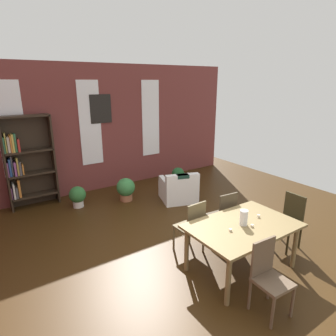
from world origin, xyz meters
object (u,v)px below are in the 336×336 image
at_px(dining_chair_near_left, 268,275).
at_px(potted_plant_window, 178,175).
at_px(vase_on_table, 244,218).
at_px(potted_plant_corner, 78,196).
at_px(bookshelf_tall, 26,162).
at_px(dining_table, 243,230).
at_px(potted_plant_by_shelf, 126,189).
at_px(armchair_white, 179,190).
at_px(dining_chair_head_right, 289,219).
at_px(dining_chair_far_right, 223,215).
at_px(dining_chair_far_left, 192,226).

relative_size(dining_chair_near_left, potted_plant_window, 2.05).
bearing_deg(vase_on_table, potted_plant_corner, 110.44).
height_order(vase_on_table, bookshelf_tall, bookshelf_tall).
distance_m(dining_table, dining_chair_near_left, 0.86).
bearing_deg(potted_plant_by_shelf, armchair_white, -33.94).
distance_m(dining_chair_near_left, bookshelf_tall, 5.50).
distance_m(dining_chair_near_left, dining_chair_head_right, 1.73).
relative_size(vase_on_table, armchair_white, 0.23).
bearing_deg(dining_table, potted_plant_corner, 110.43).
bearing_deg(potted_plant_corner, potted_plant_window, 0.35).
xyz_separation_m(bookshelf_tall, potted_plant_window, (3.77, -0.65, -0.82)).
bearing_deg(bookshelf_tall, dining_chair_far_right, -53.86).
relative_size(dining_chair_far_right, bookshelf_tall, 0.45).
bearing_deg(dining_table, potted_plant_window, 68.13).
xyz_separation_m(vase_on_table, potted_plant_corner, (-1.38, 3.70, -0.60)).
bearing_deg(dining_chair_far_left, vase_on_table, -64.40).
distance_m(vase_on_table, dining_chair_head_right, 1.24).
bearing_deg(dining_chair_head_right, potted_plant_by_shelf, 113.22).
height_order(dining_chair_far_left, bookshelf_tall, bookshelf_tall).
distance_m(dining_table, dining_chair_head_right, 1.20).
height_order(dining_chair_near_left, dining_chair_far_left, same).
bearing_deg(vase_on_table, dining_chair_far_left, 115.60).
bearing_deg(dining_chair_far_left, armchair_white, 59.44).
bearing_deg(vase_on_table, dining_chair_near_left, -115.51).
distance_m(dining_table, potted_plant_by_shelf, 3.46).
xyz_separation_m(potted_plant_corner, potted_plant_window, (2.87, 0.02, -0.02)).
distance_m(dining_chair_head_right, dining_chair_far_left, 1.73).
bearing_deg(potted_plant_window, dining_chair_head_right, -94.67).
distance_m(dining_table, bookshelf_tall, 4.94).
xyz_separation_m(bookshelf_tall, armchair_white, (3.06, -1.66, -0.80)).
xyz_separation_m(vase_on_table, dining_chair_far_right, (0.36, 0.76, -0.36)).
relative_size(dining_chair_far_right, dining_chair_head_right, 1.00).
bearing_deg(dining_chair_far_left, potted_plant_window, 57.86).
relative_size(dining_chair_far_right, armchair_white, 0.94).
xyz_separation_m(dining_chair_far_right, armchair_white, (0.43, 1.95, -0.23)).
relative_size(dining_chair_near_left, dining_chair_head_right, 1.00).
xyz_separation_m(vase_on_table, dining_chair_near_left, (-0.36, -0.76, -0.36)).
height_order(vase_on_table, potted_plant_corner, vase_on_table).
bearing_deg(dining_chair_far_right, dining_chair_near_left, -115.38).
xyz_separation_m(dining_table, potted_plant_window, (1.49, 3.72, -0.42)).
bearing_deg(dining_chair_near_left, potted_plant_window, 67.50).
bearing_deg(potted_plant_corner, dining_chair_far_right, -59.38).
relative_size(dining_table, potted_plant_corner, 3.30).
xyz_separation_m(dining_chair_head_right, potted_plant_window, (0.30, 3.72, -0.26)).
height_order(dining_table, dining_chair_head_right, dining_chair_head_right).
xyz_separation_m(dining_chair_far_left, bookshelf_tall, (-1.91, 3.61, 0.56)).
bearing_deg(vase_on_table, armchair_white, 73.85).
height_order(vase_on_table, dining_chair_far_right, vase_on_table).
bearing_deg(potted_plant_window, dining_chair_near_left, -112.50).
xyz_separation_m(vase_on_table, potted_plant_window, (1.49, 3.72, -0.62)).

